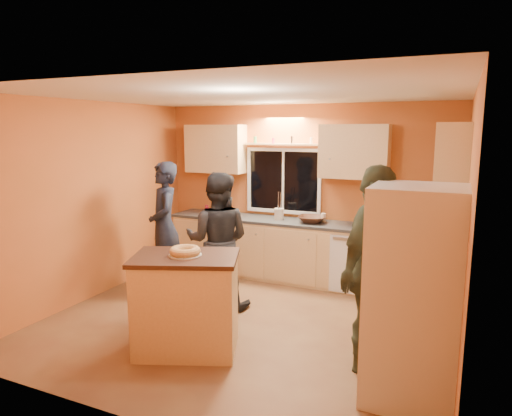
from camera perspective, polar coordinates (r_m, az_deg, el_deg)
The scene contains 14 objects.
ground at distance 5.50m, azimuth -1.25°, elevation -14.13°, with size 4.50×4.50×0.00m, color brown.
room_shell at distance 5.39m, azimuth 1.72°, elevation 3.27°, with size 4.54×4.04×2.61m.
back_counter at distance 6.83m, azimuth 5.00°, elevation -5.32°, with size 4.23×0.62×0.90m.
right_counter at distance 5.35m, azimuth 20.79°, elevation -10.31°, with size 0.62×1.84×0.90m.
refrigerator at distance 3.98m, azimuth 19.10°, elevation -10.33°, with size 0.72×0.70×1.80m, color silver.
island at distance 4.75m, azimuth -8.68°, elevation -11.60°, with size 1.22×1.03×1.00m.
bundt_pastry at distance 4.58m, azimuth -8.86°, elevation -5.35°, with size 0.31×0.31×0.09m, color #B57D4A.
person_left at distance 6.51m, azimuth -11.36°, elevation -2.21°, with size 0.65×0.43×1.79m, color black.
person_center at distance 5.73m, azimuth -4.81°, elevation -4.08°, with size 0.83×0.65×1.72m, color black.
person_right at distance 4.33m, azimuth 14.40°, elevation -7.53°, with size 1.13×0.47×1.93m, color #323823.
mixing_bowl at distance 6.64m, azimuth 6.98°, elevation -1.41°, with size 0.39×0.39×0.10m, color #321910.
utensil_crock at distance 6.79m, azimuth 2.89°, elevation -0.77°, with size 0.14×0.14×0.17m, color beige.
potted_plant at distance 4.56m, azimuth 21.01°, elevation -5.79°, with size 0.28×0.25×0.32m, color gray.
red_box at distance 5.98m, azimuth 21.83°, elevation -3.42°, with size 0.16×0.12×0.07m, color #AC1A30.
Camera 1 is at (2.17, -4.54, 2.23)m, focal length 32.00 mm.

